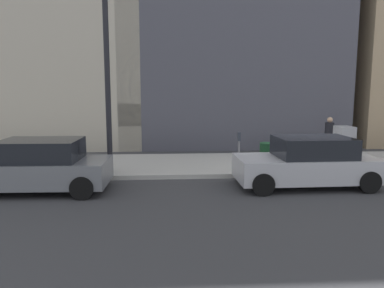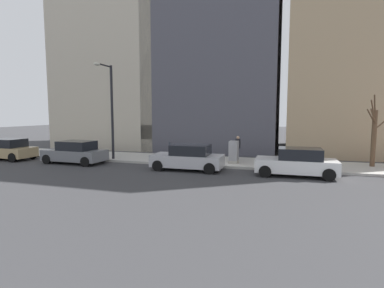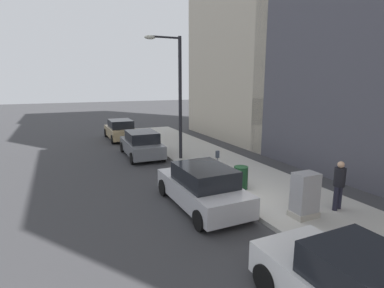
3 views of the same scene
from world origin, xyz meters
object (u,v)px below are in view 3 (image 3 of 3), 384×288
object	(u,v)px
parked_car_grey	(142,144)
utility_box	(305,196)
trash_bin	(241,178)
parked_car_tan	(120,130)
parking_meter	(217,163)
pedestrian_near_meter	(339,183)
parked_car_silver	(202,187)
streetlamp	(175,88)

from	to	relation	value
parked_car_grey	utility_box	size ratio (longest dim) A/B	2.97
trash_bin	parked_car_tan	bearing A→B (deg)	99.22
parking_meter	parked_car_tan	bearing A→B (deg)	97.98
parked_car_grey	pedestrian_near_meter	world-z (taller)	pedestrian_near_meter
parked_car_silver	pedestrian_near_meter	world-z (taller)	pedestrian_near_meter
parked_car_tan	pedestrian_near_meter	world-z (taller)	pedestrian_near_meter
parked_car_grey	utility_box	bearing A→B (deg)	-74.82
parked_car_tan	pedestrian_near_meter	size ratio (longest dim) A/B	2.53
parked_car_silver	trash_bin	world-z (taller)	parked_car_silver
utility_box	parked_car_grey	bearing A→B (deg)	103.52
parked_car_grey	utility_box	distance (m)	10.60
parking_meter	pedestrian_near_meter	world-z (taller)	pedestrian_near_meter
streetlamp	trash_bin	size ratio (longest dim) A/B	7.22
parked_car_tan	trash_bin	distance (m)	13.44
parked_car_grey	trash_bin	size ratio (longest dim) A/B	4.72
streetlamp	pedestrian_near_meter	size ratio (longest dim) A/B	3.92
parked_car_grey	streetlamp	xyz separation A→B (m)	(1.46, -1.84, 3.28)
parking_meter	streetlamp	size ratio (longest dim) A/B	0.21
parking_meter	trash_bin	distance (m)	1.27
parked_car_grey	parking_meter	bearing A→B (deg)	-73.62
parked_car_tan	parked_car_grey	bearing A→B (deg)	-89.43
parking_meter	utility_box	world-z (taller)	utility_box
parked_car_tan	streetlamp	distance (m)	8.58
parking_meter	trash_bin	size ratio (longest dim) A/B	1.50
parked_car_silver	pedestrian_near_meter	xyz separation A→B (m)	(3.86, -2.34, 0.35)
parked_car_grey	trash_bin	xyz separation A→B (m)	(2.08, -7.33, -0.14)
parked_car_silver	trash_bin	distance (m)	2.16
parked_car_grey	pedestrian_near_meter	distance (m)	11.07
streetlamp	pedestrian_near_meter	xyz separation A→B (m)	(2.43, -8.52, -2.93)
parked_car_silver	parked_car_tan	distance (m)	13.96
parking_meter	utility_box	bearing A→B (deg)	-78.30
parked_car_silver	streetlamp	size ratio (longest dim) A/B	0.65
parked_car_grey	parked_car_silver	bearing A→B (deg)	-88.10
streetlamp	trash_bin	world-z (taller)	streetlamp
utility_box	streetlamp	bearing A→B (deg)	96.85
parked_car_tan	utility_box	xyz separation A→B (m)	(2.55, -16.25, 0.11)
parking_meter	streetlamp	xyz separation A→B (m)	(-0.17, 4.37, 3.04)
parked_car_tan	streetlamp	xyz separation A→B (m)	(1.54, -7.78, 3.28)
parked_car_tan	parked_car_silver	bearing A→B (deg)	-89.70
parked_car_tan	utility_box	world-z (taller)	utility_box
parked_car_grey	trash_bin	world-z (taller)	parked_car_grey
parking_meter	utility_box	xyz separation A→B (m)	(0.85, -4.10, -0.13)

